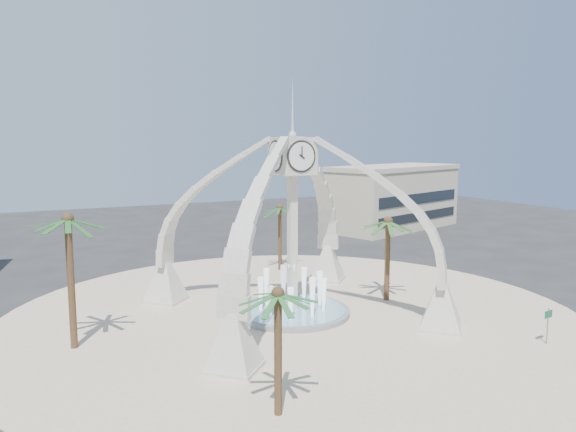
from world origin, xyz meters
name	(u,v)px	position (x,y,z in m)	size (l,w,h in m)	color
ground	(292,315)	(0.00, 0.00, 0.00)	(140.00, 140.00, 0.00)	#282828
plaza	(292,314)	(0.00, 0.00, 0.03)	(40.00, 40.00, 0.06)	beige
clock_tower	(292,223)	(0.00, 0.00, 6.49)	(17.94, 17.94, 16.30)	silver
fountain	(292,311)	(0.00, 0.00, 0.29)	(8.00, 8.00, 3.62)	gray
building_ne	(394,197)	(30.00, 28.00, 4.31)	(21.87, 14.17, 8.60)	#BCB393
palm_east	(388,222)	(7.99, -0.10, 6.01)	(4.63, 4.63, 6.91)	brown
palm_west	(68,221)	(-14.30, 0.09, 7.54)	(5.05, 5.05, 8.51)	brown
palm_north	(280,208)	(5.10, 12.47, 5.83)	(3.87, 3.87, 6.63)	brown
palm_south	(278,295)	(-7.11, -12.50, 5.49)	(4.87, 4.87, 6.28)	brown
street_sign	(548,319)	(10.95, -11.91, 1.60)	(0.82, 0.13, 2.24)	slate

